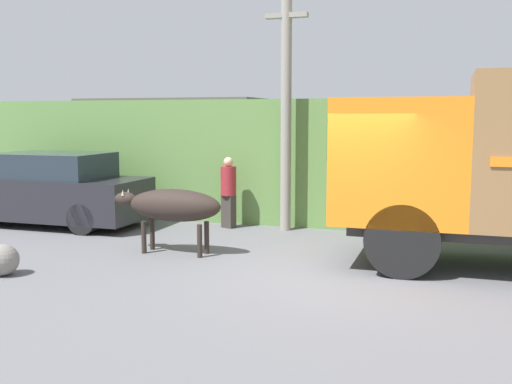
# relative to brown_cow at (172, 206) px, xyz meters

# --- Properties ---
(ground_plane) EXTENTS (60.00, 60.00, 0.00)m
(ground_plane) POSITION_rel_brown_cow_xyz_m (2.96, -0.44, -0.86)
(ground_plane) COLOR slate
(hillside_embankment) EXTENTS (32.00, 6.05, 2.83)m
(hillside_embankment) POSITION_rel_brown_cow_xyz_m (2.96, 6.15, 0.55)
(hillside_embankment) COLOR #608C47
(hillside_embankment) RESTS_ON ground_plane
(building_backdrop) EXTENTS (4.62, 2.70, 2.89)m
(building_backdrop) POSITION_rel_brown_cow_xyz_m (-2.04, 4.67, 0.60)
(building_backdrop) COLOR #C6B793
(building_backdrop) RESTS_ON ground_plane
(brown_cow) EXTENTS (2.08, 0.58, 1.17)m
(brown_cow) POSITION_rel_brown_cow_xyz_m (0.00, 0.00, 0.00)
(brown_cow) COLOR #2D231E
(brown_cow) RESTS_ON ground_plane
(parked_suv) EXTENTS (4.43, 1.76, 1.64)m
(parked_suv) POSITION_rel_brown_cow_xyz_m (-3.88, 1.71, -0.07)
(parked_suv) COLOR #232328
(parked_suv) RESTS_ON ground_plane
(pedestrian_on_hill) EXTENTS (0.44, 0.44, 1.57)m
(pedestrian_on_hill) POSITION_rel_brown_cow_xyz_m (0.08, 2.65, -0.01)
(pedestrian_on_hill) COLOR #38332D
(pedestrian_on_hill) RESTS_ON ground_plane
(utility_pole) EXTENTS (0.90, 0.23, 5.15)m
(utility_pole) POSITION_rel_brown_cow_xyz_m (1.34, 2.77, 1.83)
(utility_pole) COLOR gray
(utility_pole) RESTS_ON ground_plane
(roadside_rock) EXTENTS (0.49, 0.49, 0.49)m
(roadside_rock) POSITION_rel_brown_cow_xyz_m (-1.85, -2.19, -0.62)
(roadside_rock) COLOR gray
(roadside_rock) RESTS_ON ground_plane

